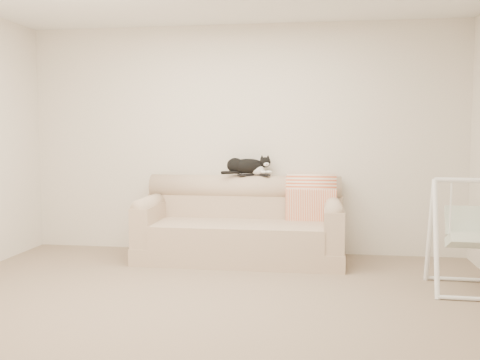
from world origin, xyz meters
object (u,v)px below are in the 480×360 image
(tuxedo_cat, at_px, (247,166))
(baby_swing, at_px, (467,235))
(remote_a, at_px, (246,175))
(sofa, at_px, (241,227))
(remote_b, at_px, (264,175))

(tuxedo_cat, relative_size, baby_swing, 0.57)
(remote_a, height_order, baby_swing, baby_swing)
(sofa, relative_size, baby_swing, 2.20)
(remote_b, distance_m, tuxedo_cat, 0.21)
(sofa, xyz_separation_m, remote_b, (0.22, 0.22, 0.56))
(sofa, height_order, baby_swing, baby_swing)
(sofa, relative_size, tuxedo_cat, 3.90)
(sofa, bearing_deg, tuxedo_cat, 81.24)
(remote_a, bearing_deg, baby_swing, -28.21)
(remote_b, xyz_separation_m, baby_swing, (1.89, -1.13, -0.41))
(sofa, relative_size, remote_b, 13.56)
(sofa, bearing_deg, remote_a, 84.41)
(tuxedo_cat, xyz_separation_m, baby_swing, (2.07, -1.14, -0.51))
(remote_b, bearing_deg, remote_a, -178.12)
(remote_b, xyz_separation_m, tuxedo_cat, (-0.19, 0.02, 0.10))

